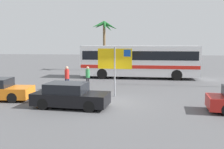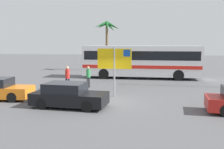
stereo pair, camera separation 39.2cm
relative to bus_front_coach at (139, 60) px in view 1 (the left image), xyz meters
The scene contains 7 objects.
ground 11.10m from the bus_front_coach, 99.06° to the right, with size 120.00×120.00×0.00m, color #565659.
bus_front_coach is the anchor object (origin of this frame).
ferry_sign 9.12m from the bus_front_coach, 97.62° to the right, with size 2.20×0.11×3.20m.
car_black 12.64m from the bus_front_coach, 105.12° to the right, with size 4.13×1.98×1.32m.
pedestrian_by_bus 8.91m from the bus_front_coach, 124.29° to the right, with size 0.32×0.32×1.77m.
pedestrian_crossing_lot 7.23m from the bus_front_coach, 121.38° to the right, with size 0.32×0.32×1.66m.
palm_tree_seaside 8.35m from the bus_front_coach, 126.05° to the left, with size 3.37×3.40×6.14m.
Camera 1 is at (2.57, -14.37, 3.45)m, focal length 41.00 mm.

